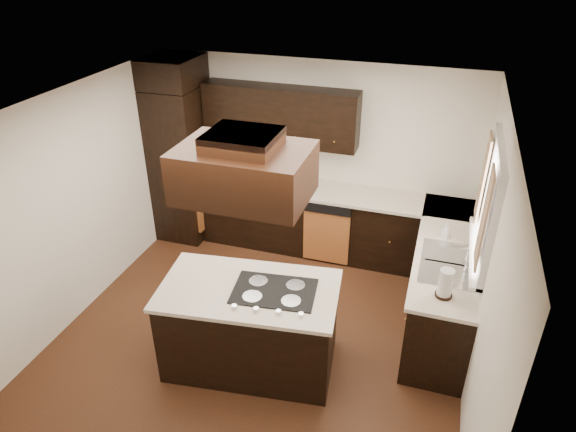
% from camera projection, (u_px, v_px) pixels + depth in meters
% --- Properties ---
extents(floor, '(4.20, 4.20, 0.02)m').
position_uv_depth(floor, '(263.00, 332.00, 5.64)').
color(floor, brown).
rests_on(floor, ground).
extents(ceiling, '(4.20, 4.20, 0.02)m').
position_uv_depth(ceiling, '(256.00, 109.00, 4.41)').
color(ceiling, silver).
rests_on(ceiling, ground).
extents(wall_back, '(4.20, 0.02, 2.50)m').
position_uv_depth(wall_back, '(316.00, 155.00, 6.77)').
color(wall_back, white).
rests_on(wall_back, ground).
extents(wall_front, '(4.20, 0.02, 2.50)m').
position_uv_depth(wall_front, '(143.00, 397.00, 3.27)').
color(wall_front, white).
rests_on(wall_front, ground).
extents(wall_left, '(0.02, 4.20, 2.50)m').
position_uv_depth(wall_left, '(78.00, 203.00, 5.58)').
color(wall_left, white).
rests_on(wall_left, ground).
extents(wall_right, '(0.02, 4.20, 2.50)m').
position_uv_depth(wall_right, '(487.00, 272.00, 4.46)').
color(wall_right, white).
rests_on(wall_right, ground).
extents(oven_column, '(0.65, 0.75, 2.12)m').
position_uv_depth(oven_column, '(182.00, 164.00, 7.00)').
color(oven_column, black).
rests_on(oven_column, floor).
extents(wall_oven_face, '(0.05, 0.62, 0.78)m').
position_uv_depth(wall_oven_face, '(205.00, 163.00, 6.88)').
color(wall_oven_face, '#BA6A32').
rests_on(wall_oven_face, oven_column).
extents(base_cabinets_back, '(2.93, 0.60, 0.88)m').
position_uv_depth(base_cabinets_back, '(311.00, 220.00, 6.90)').
color(base_cabinets_back, black).
rests_on(base_cabinets_back, floor).
extents(base_cabinets_right, '(0.60, 2.40, 0.88)m').
position_uv_depth(base_cabinets_right, '(442.00, 282.00, 5.69)').
color(base_cabinets_right, black).
rests_on(base_cabinets_right, floor).
extents(countertop_back, '(2.93, 0.63, 0.04)m').
position_uv_depth(countertop_back, '(311.00, 190.00, 6.67)').
color(countertop_back, beige).
rests_on(countertop_back, base_cabinets_back).
extents(countertop_right, '(0.63, 2.40, 0.04)m').
position_uv_depth(countertop_right, '(447.00, 247.00, 5.46)').
color(countertop_right, beige).
rests_on(countertop_right, base_cabinets_right).
extents(upper_cabinets, '(2.00, 0.34, 0.72)m').
position_uv_depth(upper_cabinets, '(280.00, 115.00, 6.47)').
color(upper_cabinets, black).
rests_on(upper_cabinets, wall_back).
extents(dishwasher_front, '(0.60, 0.05, 0.72)m').
position_uv_depth(dishwasher_front, '(326.00, 237.00, 6.60)').
color(dishwasher_front, '#BA6A32').
rests_on(dishwasher_front, floor).
extents(window_frame, '(0.06, 1.32, 1.12)m').
position_uv_depth(window_frame, '(489.00, 203.00, 4.73)').
color(window_frame, silver).
rests_on(window_frame, wall_right).
extents(window_pane, '(0.00, 1.20, 1.00)m').
position_uv_depth(window_pane, '(493.00, 204.00, 4.72)').
color(window_pane, white).
rests_on(window_pane, wall_right).
extents(curtain_left, '(0.02, 0.34, 0.90)m').
position_uv_depth(curtain_left, '(484.00, 219.00, 4.37)').
color(curtain_left, beige).
rests_on(curtain_left, wall_right).
extents(curtain_right, '(0.02, 0.34, 0.90)m').
position_uv_depth(curtain_right, '(483.00, 179.00, 5.07)').
color(curtain_right, beige).
rests_on(curtain_right, wall_right).
extents(sink_rim, '(0.52, 0.84, 0.01)m').
position_uv_depth(sink_rim, '(447.00, 263.00, 5.16)').
color(sink_rim, silver).
rests_on(sink_rim, countertop_right).
extents(island, '(1.72, 1.08, 0.88)m').
position_uv_depth(island, '(250.00, 328.00, 5.03)').
color(island, black).
rests_on(island, floor).
extents(island_top, '(1.78, 1.15, 0.04)m').
position_uv_depth(island_top, '(249.00, 290.00, 4.81)').
color(island_top, beige).
rests_on(island_top, island).
extents(cooktop, '(0.82, 0.60, 0.01)m').
position_uv_depth(cooktop, '(274.00, 291.00, 4.76)').
color(cooktop, black).
rests_on(cooktop, island_top).
extents(range_hood, '(1.05, 0.72, 0.42)m').
position_uv_depth(range_hood, '(244.00, 173.00, 4.09)').
color(range_hood, black).
rests_on(range_hood, ceiling).
extents(hood_duct, '(0.55, 0.50, 0.13)m').
position_uv_depth(hood_duct, '(243.00, 140.00, 3.96)').
color(hood_duct, black).
rests_on(hood_duct, ceiling).
extents(blender_base, '(0.15, 0.15, 0.10)m').
position_uv_depth(blender_base, '(243.00, 175.00, 6.89)').
color(blender_base, silver).
rests_on(blender_base, countertop_back).
extents(blender_pitcher, '(0.13, 0.13, 0.26)m').
position_uv_depth(blender_pitcher, '(242.00, 163.00, 6.80)').
color(blender_pitcher, silver).
rests_on(blender_pitcher, blender_base).
extents(spice_rack, '(0.37, 0.15, 0.30)m').
position_uv_depth(spice_rack, '(270.00, 175.00, 6.66)').
color(spice_rack, black).
rests_on(spice_rack, countertop_back).
extents(mixing_bowl, '(0.30, 0.30, 0.06)m').
position_uv_depth(mixing_bowl, '(230.00, 175.00, 6.96)').
color(mixing_bowl, silver).
rests_on(mixing_bowl, countertop_back).
extents(soap_bottle, '(0.10, 0.10, 0.16)m').
position_uv_depth(soap_bottle, '(446.00, 230.00, 5.57)').
color(soap_bottle, silver).
rests_on(soap_bottle, countertop_right).
extents(paper_towel, '(0.15, 0.15, 0.29)m').
position_uv_depth(paper_towel, '(445.00, 283.00, 4.63)').
color(paper_towel, silver).
rests_on(paper_towel, countertop_right).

